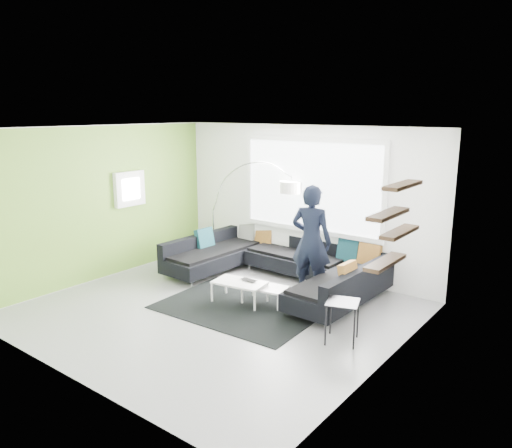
{
  "coord_description": "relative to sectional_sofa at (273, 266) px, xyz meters",
  "views": [
    {
      "loc": [
        4.92,
        -5.38,
        3.07
      ],
      "look_at": [
        0.11,
        0.9,
        1.25
      ],
      "focal_mm": 35.0,
      "sensor_mm": 36.0,
      "label": 1
    }
  ],
  "objects": [
    {
      "name": "ground",
      "position": [
        -0.01,
        -1.54,
        -0.35
      ],
      "size": [
        5.5,
        5.5,
        0.0
      ],
      "primitive_type": "plane",
      "color": "gray",
      "rests_on": "ground"
    },
    {
      "name": "room_shell",
      "position": [
        0.03,
        -1.33,
        1.46
      ],
      "size": [
        5.54,
        5.04,
        2.82
      ],
      "color": "white",
      "rests_on": "ground"
    },
    {
      "name": "sectional_sofa",
      "position": [
        0.0,
        0.0,
        0.0
      ],
      "size": [
        3.72,
        2.38,
        0.79
      ],
      "rotation": [
        0.0,
        0.0,
        -0.03
      ],
      "color": "black",
      "rests_on": "ground"
    },
    {
      "name": "rug",
      "position": [
        0.21,
        -1.17,
        -0.34
      ],
      "size": [
        2.55,
        1.9,
        0.01
      ],
      "primitive_type": "cube",
      "rotation": [
        0.0,
        0.0,
        0.04
      ],
      "color": "black",
      "rests_on": "ground"
    },
    {
      "name": "coffee_table",
      "position": [
        0.24,
        -0.92,
        -0.17
      ],
      "size": [
        1.16,
        0.78,
        0.35
      ],
      "primitive_type": "cube",
      "rotation": [
        0.0,
        0.0,
        0.15
      ],
      "color": "white",
      "rests_on": "ground"
    },
    {
      "name": "arc_lamp",
      "position": [
        -1.89,
        0.52,
        0.7
      ],
      "size": [
        2.07,
        1.1,
        2.09
      ],
      "primitive_type": null,
      "rotation": [
        0.0,
        0.0,
        0.18
      ],
      "color": "silver",
      "rests_on": "ground"
    },
    {
      "name": "side_table",
      "position": [
        2.04,
        -1.27,
        -0.06
      ],
      "size": [
        0.53,
        0.53,
        0.57
      ],
      "primitive_type": "cube",
      "rotation": [
        0.0,
        0.0,
        0.34
      ],
      "color": "black",
      "rests_on": "ground"
    },
    {
      "name": "person",
      "position": [
        0.8,
        -0.04,
        0.6
      ],
      "size": [
        0.85,
        0.7,
        1.89
      ],
      "primitive_type": "imported",
      "rotation": [
        0.0,
        0.0,
        3.32
      ],
      "color": "black",
      "rests_on": "ground"
    },
    {
      "name": "laptop",
      "position": [
        0.15,
        -0.93,
        0.02
      ],
      "size": [
        0.29,
        0.19,
        0.02
      ],
      "primitive_type": "imported",
      "rotation": [
        0.0,
        0.0,
        -0.02
      ],
      "color": "black",
      "rests_on": "coffee_table"
    }
  ]
}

